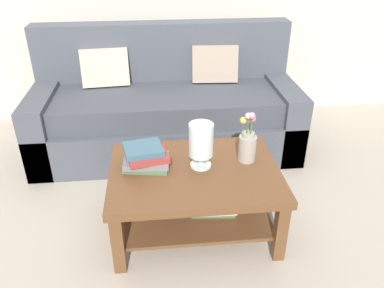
% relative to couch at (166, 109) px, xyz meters
% --- Properties ---
extents(ground_plane, '(10.00, 10.00, 0.00)m').
position_rel_couch_xyz_m(ground_plane, '(0.10, -0.86, -0.36)').
color(ground_plane, '#ADA393').
extents(couch, '(2.25, 0.90, 1.06)m').
position_rel_couch_xyz_m(couch, '(0.00, 0.00, 0.00)').
color(couch, '#474C56').
rests_on(couch, ground).
extents(coffee_table, '(1.06, 0.79, 0.45)m').
position_rel_couch_xyz_m(coffee_table, '(0.14, -1.14, -0.04)').
color(coffee_table, brown).
rests_on(coffee_table, ground).
extents(book_stack_main, '(0.31, 0.27, 0.14)m').
position_rel_couch_xyz_m(book_stack_main, '(-0.17, -1.07, 0.15)').
color(book_stack_main, '#51704C').
rests_on(book_stack_main, coffee_table).
extents(glass_hurricane_vase, '(0.15, 0.15, 0.29)m').
position_rel_couch_xyz_m(glass_hurricane_vase, '(0.18, -1.10, 0.26)').
color(glass_hurricane_vase, silver).
rests_on(glass_hurricane_vase, coffee_table).
extents(flower_pitcher, '(0.11, 0.12, 0.35)m').
position_rel_couch_xyz_m(flower_pitcher, '(0.48, -1.05, 0.21)').
color(flower_pitcher, '#9E998E').
rests_on(flower_pitcher, coffee_table).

